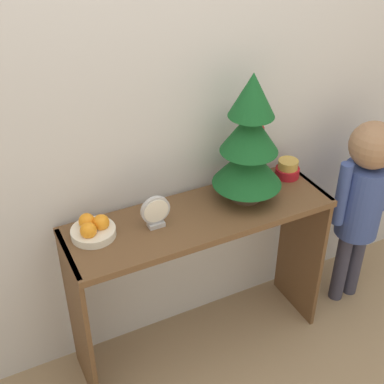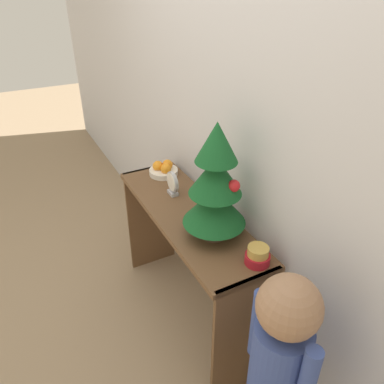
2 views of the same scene
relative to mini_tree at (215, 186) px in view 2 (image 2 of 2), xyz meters
The scene contains 8 objects.
ground_plane 1.11m from the mini_tree, 139.07° to the right, with size 12.00×12.00×0.00m, color #997F60.
back_wall 0.37m from the mini_tree, 138.99° to the left, with size 7.00×0.05×2.50m, color silver.
console_table 0.52m from the mini_tree, behind, with size 1.17×0.37×0.78m.
mini_tree is the anchor object (origin of this frame).
fruit_bowl 0.73m from the mini_tree, behind, with size 0.18×0.18×0.09m.
singing_bowl 0.36m from the mini_tree, 13.86° to the left, with size 0.11×0.11×0.09m.
desk_clock 0.48m from the mini_tree, behind, with size 0.12×0.04×0.14m.
child_figure 0.74m from the mini_tree, ahead, with size 0.34×0.23×1.05m.
Camera 2 is at (1.49, -0.57, 1.90)m, focal length 35.00 mm.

